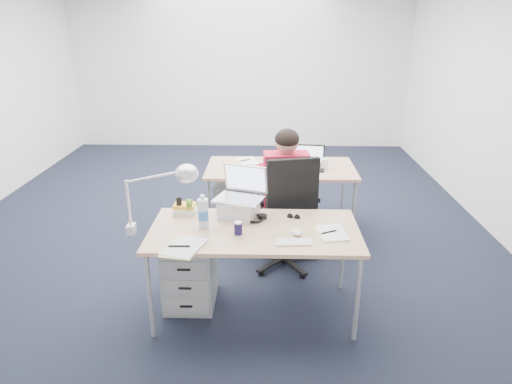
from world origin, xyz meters
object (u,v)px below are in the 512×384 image
Objects in this scene: silver_laptop at (239,193)px; cordless_phone at (179,206)px; headphones at (253,217)px; desk_lamp at (151,198)px; wireless_keyboard at (293,242)px; book_stack at (185,209)px; far_cup at (325,164)px; desk_far at (281,171)px; can_koozie at (238,228)px; water_bottle at (203,211)px; desk_near at (254,235)px; drawer_pedestal_far at (233,204)px; sunglasses at (294,217)px; office_chair at (285,234)px; dark_laptop at (308,157)px; seated_person at (284,193)px; computer_mouse at (297,232)px; bear_figurine at (190,207)px; drawer_pedestal_near at (190,272)px.

silver_laptop is 0.50m from cordless_phone.
desk_lamp is at bearing -175.62° from headphones.
book_stack reaches higher than wireless_keyboard.
book_stack is 1.63× the size of far_cup.
far_cup is at bearing 43.66° from book_stack.
desk_lamp reaches higher than desk_far.
can_koozie reaches higher than headphones.
desk_near is at bearing -4.36° from water_bottle.
water_bottle reaches higher than headphones.
desk_lamp reaches higher than drawer_pedestal_far.
sunglasses is at bearing -4.80° from book_stack.
office_chair is 1.02m from drawer_pedestal_far.
dark_laptop reaches higher than sunglasses.
cordless_phone is (-0.88, -0.68, 0.14)m from seated_person.
drawer_pedestal_far is at bearing 123.48° from seated_person.
wireless_keyboard is at bearing -93.70° from seated_person.
dark_laptop reaches higher than computer_mouse.
far_cup reaches higher than wireless_keyboard.
desk_near is at bearing -98.71° from desk_far.
water_bottle reaches higher than bear_figurine.
headphones is at bearing -118.38° from far_cup.
book_stack is 1.21× the size of cordless_phone.
desk_lamp is (-0.63, -0.00, 0.23)m from can_koozie.
desk_far is 0.48m from far_cup.
wireless_keyboard is at bearing -29.03° from silver_laptop.
headphones is at bearing -31.52° from cordless_phone.
seated_person is 1.12m from cordless_phone.
desk_far is 10.85× the size of bear_figurine.
far_cup is (0.71, 1.51, 0.10)m from desk_near.
far_cup is at bearing 75.53° from silver_laptop.
seated_person is 12.01× the size of sunglasses.
headphones is 1.20× the size of book_stack.
desk_far is at bearing 81.24° from computer_mouse.
silver_laptop is 1.44m from dark_laptop.
office_chair is 1.50m from desk_lamp.
desk_lamp reaches higher than silver_laptop.
office_chair is 1.07m from book_stack.
desk_near is at bearing -129.74° from sunglasses.
book_stack is (-0.04, 0.04, -0.03)m from bear_figurine.
silver_laptop is 1.54× the size of wireless_keyboard.
drawer_pedestal_near is at bearing -99.44° from drawer_pedestal_far.
office_chair is at bearing 47.63° from water_bottle.
desk_lamp is 2.17m from far_cup.
desk_far is 6.26× the size of wireless_keyboard.
desk_near is 10.47× the size of cordless_phone.
office_chair is 1.07m from bear_figurine.
far_cup reaches higher than desk_near.
bear_figurine reaches higher than wireless_keyboard.
drawer_pedestal_far is 3.60× the size of cordless_phone.
wireless_keyboard is 1.38× the size of book_stack.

